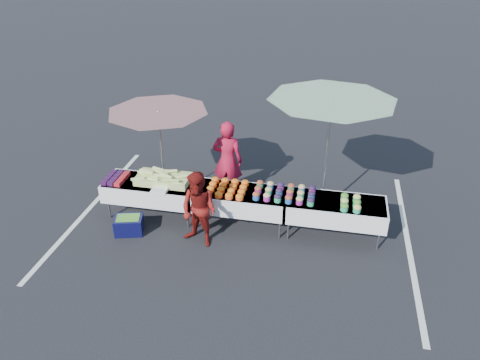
% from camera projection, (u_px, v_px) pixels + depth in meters
% --- Properties ---
extents(ground, '(80.00, 80.00, 0.00)m').
position_uv_depth(ground, '(240.00, 224.00, 9.27)').
color(ground, black).
extents(stripe_left, '(0.10, 5.00, 0.00)m').
position_uv_depth(stripe_left, '(91.00, 206.00, 9.83)').
color(stripe_left, silver).
rests_on(stripe_left, ground).
extents(stripe_right, '(0.10, 5.00, 0.00)m').
position_uv_depth(stripe_right, '(408.00, 244.00, 8.70)').
color(stripe_right, silver).
rests_on(stripe_right, ground).
extents(table_left, '(1.86, 0.81, 0.75)m').
position_uv_depth(table_left, '(152.00, 189.00, 9.30)').
color(table_left, white).
rests_on(table_left, ground).
extents(table_center, '(1.86, 0.81, 0.75)m').
position_uv_depth(table_center, '(240.00, 199.00, 8.98)').
color(table_center, white).
rests_on(table_center, ground).
extents(table_right, '(1.86, 0.81, 0.75)m').
position_uv_depth(table_right, '(335.00, 209.00, 8.67)').
color(table_right, white).
rests_on(table_right, ground).
extents(berry_punnets, '(0.40, 0.54, 0.08)m').
position_uv_depth(berry_punnets, '(116.00, 178.00, 9.27)').
color(berry_punnets, black).
rests_on(berry_punnets, table_left).
extents(corn_pile, '(1.16, 0.57, 0.26)m').
position_uv_depth(corn_pile, '(163.00, 178.00, 9.17)').
color(corn_pile, '#ACD16B').
rests_on(corn_pile, table_left).
extents(plastic_bags, '(0.30, 0.25, 0.05)m').
position_uv_depth(plastic_bags, '(160.00, 190.00, 8.90)').
color(plastic_bags, white).
rests_on(plastic_bags, table_left).
extents(carrot_bowls, '(0.75, 0.69, 0.11)m').
position_uv_depth(carrot_bowls, '(227.00, 188.00, 8.91)').
color(carrot_bowls, '#FF581C').
rests_on(carrot_bowls, table_center).
extents(potato_cups, '(1.14, 0.58, 0.16)m').
position_uv_depth(potato_cups, '(285.00, 192.00, 8.71)').
color(potato_cups, '#22579F').
rests_on(potato_cups, table_right).
extents(bean_baskets, '(0.36, 0.50, 0.15)m').
position_uv_depth(bean_baskets, '(351.00, 202.00, 8.42)').
color(bean_baskets, '#279D66').
rests_on(bean_baskets, table_right).
extents(vendor, '(0.65, 0.44, 1.75)m').
position_uv_depth(vendor, '(228.00, 160.00, 9.77)').
color(vendor, '#A7132F').
rests_on(vendor, ground).
extents(customer, '(0.85, 0.76, 1.46)m').
position_uv_depth(customer, '(199.00, 210.00, 8.38)').
color(customer, maroon).
rests_on(customer, ground).
extents(umbrella_left, '(2.06, 2.06, 2.04)m').
position_uv_depth(umbrella_left, '(159.00, 119.00, 9.17)').
color(umbrella_left, black).
rests_on(umbrella_left, ground).
extents(umbrella_right, '(2.86, 2.86, 2.45)m').
position_uv_depth(umbrella_right, '(331.00, 110.00, 8.60)').
color(umbrella_right, black).
rests_on(umbrella_right, ground).
extents(storage_bin, '(0.60, 0.50, 0.34)m').
position_uv_depth(storage_bin, '(129.00, 225.00, 8.94)').
color(storage_bin, '#0A0B36').
rests_on(storage_bin, ground).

